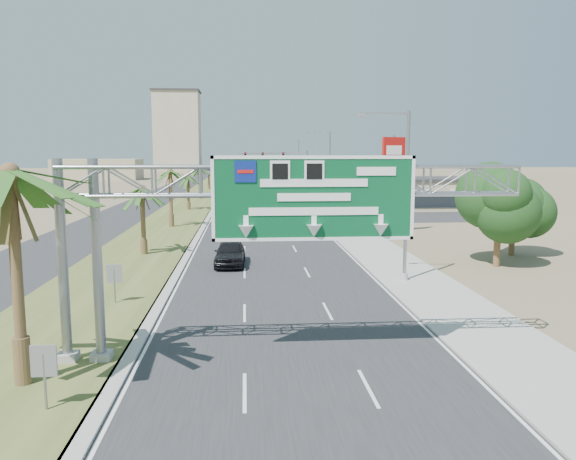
{
  "coord_description": "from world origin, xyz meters",
  "views": [
    {
      "loc": [
        -1.93,
        -10.09,
        7.56
      ],
      "look_at": [
        -0.03,
        14.5,
        4.2
      ],
      "focal_mm": 35.0,
      "sensor_mm": 36.0,
      "label": 1
    }
  ],
  "objects_px": {
    "car_mid_lane": "(267,210)",
    "pole_sign_red_near": "(394,156)",
    "car_far": "(246,192)",
    "palm_near": "(10,174)",
    "sign_gantry": "(269,196)",
    "car_left_lane": "(230,253)",
    "signal_mast": "(293,172)",
    "car_right_lane": "(282,199)",
    "pole_sign_blue": "(371,178)",
    "pole_sign_red_far": "(307,165)",
    "store_building": "(418,194)"
  },
  "relations": [
    {
      "from": "signal_mast",
      "to": "car_right_lane",
      "type": "xyz_separation_m",
      "value": [
        -1.41,
        4.14,
        -4.18
      ]
    },
    {
      "from": "sign_gantry",
      "to": "car_left_lane",
      "type": "distance_m",
      "value": 18.63
    },
    {
      "from": "car_right_lane",
      "to": "pole_sign_blue",
      "type": "distance_m",
      "value": 23.01
    },
    {
      "from": "signal_mast",
      "to": "car_left_lane",
      "type": "distance_m",
      "value": 45.18
    },
    {
      "from": "car_left_lane",
      "to": "car_mid_lane",
      "type": "bearing_deg",
      "value": 84.6
    },
    {
      "from": "store_building",
      "to": "pole_sign_red_far",
      "type": "bearing_deg",
      "value": 119.53
    },
    {
      "from": "sign_gantry",
      "to": "car_far",
      "type": "bearing_deg",
      "value": 90.51
    },
    {
      "from": "car_far",
      "to": "pole_sign_red_far",
      "type": "bearing_deg",
      "value": -21.39
    },
    {
      "from": "palm_near",
      "to": "car_right_lane",
      "type": "xyz_separation_m",
      "value": [
        12.96,
        68.11,
        -6.26
      ]
    },
    {
      "from": "sign_gantry",
      "to": "car_left_lane",
      "type": "bearing_deg",
      "value": 96.14
    },
    {
      "from": "palm_near",
      "to": "car_left_lane",
      "type": "bearing_deg",
      "value": 72.48
    },
    {
      "from": "car_right_lane",
      "to": "car_left_lane",
      "type": "bearing_deg",
      "value": -90.92
    },
    {
      "from": "sign_gantry",
      "to": "store_building",
      "type": "height_order",
      "value": "sign_gantry"
    },
    {
      "from": "car_right_lane",
      "to": "sign_gantry",
      "type": "bearing_deg",
      "value": -87.16
    },
    {
      "from": "car_left_lane",
      "to": "car_right_lane",
      "type": "xyz_separation_m",
      "value": [
        6.74,
        48.4,
        -0.18
      ]
    },
    {
      "from": "sign_gantry",
      "to": "pole_sign_red_far",
      "type": "xyz_separation_m",
      "value": [
        10.06,
        79.02,
        -0.49
      ]
    },
    {
      "from": "signal_mast",
      "to": "store_building",
      "type": "bearing_deg",
      "value": -19.54
    },
    {
      "from": "signal_mast",
      "to": "car_far",
      "type": "relative_size",
      "value": 2.29
    },
    {
      "from": "pole_sign_red_far",
      "to": "car_left_lane",
      "type": "bearing_deg",
      "value": -101.07
    },
    {
      "from": "car_mid_lane",
      "to": "pole_sign_red_near",
      "type": "xyz_separation_m",
      "value": [
        11.16,
        -17.6,
        6.68
      ]
    },
    {
      "from": "pole_sign_blue",
      "to": "pole_sign_red_far",
      "type": "bearing_deg",
      "value": 96.81
    },
    {
      "from": "car_left_lane",
      "to": "pole_sign_red_near",
      "type": "relative_size",
      "value": 0.54
    },
    {
      "from": "pole_sign_red_near",
      "to": "pole_sign_blue",
      "type": "height_order",
      "value": "pole_sign_red_near"
    },
    {
      "from": "car_mid_lane",
      "to": "car_left_lane",
      "type": "bearing_deg",
      "value": -103.48
    },
    {
      "from": "store_building",
      "to": "car_left_lane",
      "type": "bearing_deg",
      "value": -123.12
    },
    {
      "from": "pole_sign_red_near",
      "to": "car_far",
      "type": "bearing_deg",
      "value": 105.27
    },
    {
      "from": "store_building",
      "to": "pole_sign_red_far",
      "type": "xyz_separation_m",
      "value": [
        -13.0,
        22.95,
        3.56
      ]
    },
    {
      "from": "pole_sign_red_far",
      "to": "sign_gantry",
      "type": "bearing_deg",
      "value": -97.26
    },
    {
      "from": "car_right_lane",
      "to": "pole_sign_red_far",
      "type": "height_order",
      "value": "pole_sign_red_far"
    },
    {
      "from": "store_building",
      "to": "car_right_lane",
      "type": "height_order",
      "value": "store_building"
    },
    {
      "from": "car_mid_lane",
      "to": "pole_sign_red_far",
      "type": "distance_m",
      "value": 31.32
    },
    {
      "from": "car_mid_lane",
      "to": "car_far",
      "type": "xyz_separation_m",
      "value": [
        -2.53,
        32.55,
        0.0
      ]
    },
    {
      "from": "sign_gantry",
      "to": "pole_sign_red_near",
      "type": "distance_m",
      "value": 34.19
    },
    {
      "from": "palm_near",
      "to": "pole_sign_red_far",
      "type": "xyz_separation_m",
      "value": [
        18.2,
        80.95,
        -1.37
      ]
    },
    {
      "from": "car_right_lane",
      "to": "pole_sign_blue",
      "type": "relative_size",
      "value": 0.72
    },
    {
      "from": "car_mid_lane",
      "to": "car_right_lane",
      "type": "height_order",
      "value": "car_right_lane"
    },
    {
      "from": "sign_gantry",
      "to": "pole_sign_red_near",
      "type": "bearing_deg",
      "value": 67.7
    },
    {
      "from": "palm_near",
      "to": "pole_sign_blue",
      "type": "distance_m",
      "value": 52.42
    },
    {
      "from": "car_left_lane",
      "to": "signal_mast",
      "type": "bearing_deg",
      "value": 80.9
    },
    {
      "from": "sign_gantry",
      "to": "palm_near",
      "type": "distance_m",
      "value": 8.41
    },
    {
      "from": "car_left_lane",
      "to": "pole_sign_blue",
      "type": "height_order",
      "value": "pole_sign_blue"
    },
    {
      "from": "car_right_lane",
      "to": "pole_sign_red_near",
      "type": "bearing_deg",
      "value": -69.75
    },
    {
      "from": "car_left_lane",
      "to": "car_far",
      "type": "distance_m",
      "value": 63.98
    },
    {
      "from": "car_far",
      "to": "palm_near",
      "type": "bearing_deg",
      "value": -102.23
    },
    {
      "from": "car_left_lane",
      "to": "pole_sign_red_far",
      "type": "bearing_deg",
      "value": 80.27
    },
    {
      "from": "sign_gantry",
      "to": "car_left_lane",
      "type": "relative_size",
      "value": 3.34
    },
    {
      "from": "pole_sign_red_near",
      "to": "car_mid_lane",
      "type": "bearing_deg",
      "value": 122.38
    },
    {
      "from": "pole_sign_blue",
      "to": "pole_sign_red_far",
      "type": "distance_m",
      "value": 33.76
    },
    {
      "from": "store_building",
      "to": "pole_sign_red_near",
      "type": "bearing_deg",
      "value": -112.43
    },
    {
      "from": "signal_mast",
      "to": "sign_gantry",
      "type": "bearing_deg",
      "value": -95.74
    }
  ]
}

